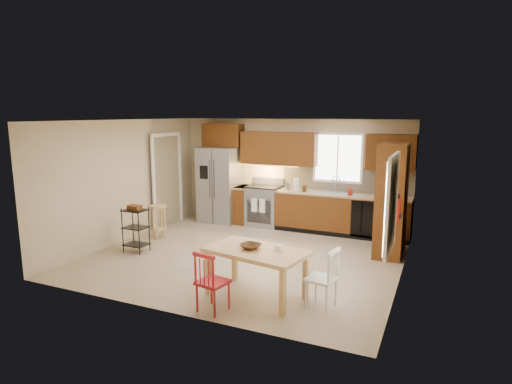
{
  "coord_description": "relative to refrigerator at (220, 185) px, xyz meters",
  "views": [
    {
      "loc": [
        3.28,
        -6.91,
        2.63
      ],
      "look_at": [
        0.03,
        0.4,
        1.15
      ],
      "focal_mm": 30.0,
      "sensor_mm": 36.0,
      "label": 1
    }
  ],
  "objects": [
    {
      "name": "canister_wood",
      "position": [
        2.15,
        -0.0,
        0.06
      ],
      "size": [
        0.1,
        0.1,
        0.14
      ],
      "primitive_type": "cylinder",
      "color": "#4E3014",
      "rests_on": "base_cabinet_run"
    },
    {
      "name": "fire_extinguisher",
      "position": [
        4.33,
        -1.98,
        0.19
      ],
      "size": [
        0.12,
        0.12,
        0.36
      ],
      "primitive_type": "cylinder",
      "color": "#AF180C",
      "rests_on": "wall_right"
    },
    {
      "name": "upper_left_block",
      "position": [
        1.45,
        0.2,
        0.92
      ],
      "size": [
        1.8,
        0.35,
        0.75
      ],
      "primitive_type": "cube",
      "color": "#57300E",
      "rests_on": "wall_back"
    },
    {
      "name": "table_bowl",
      "position": [
        2.52,
        -3.68,
        -0.21
      ],
      "size": [
        0.33,
        0.33,
        0.07
      ],
      "primitive_type": "imported",
      "rotation": [
        0.0,
        0.0,
        -0.18
      ],
      "color": "#4E3014",
      "rests_on": "dining_table"
    },
    {
      "name": "pantry",
      "position": [
        4.13,
        -0.93,
        0.14
      ],
      "size": [
        0.5,
        0.95,
        2.1
      ],
      "primitive_type": "cube",
      "color": "#5E2E11",
      "rests_on": "floor"
    },
    {
      "name": "upper_right_block",
      "position": [
        3.95,
        0.2,
        0.92
      ],
      "size": [
        1.0,
        0.35,
        0.75
      ],
      "primitive_type": "cube",
      "color": "#57300E",
      "rests_on": "wall_back"
    },
    {
      "name": "window_back",
      "position": [
        2.8,
        0.35,
        0.74
      ],
      "size": [
        1.12,
        0.04,
        1.12
      ],
      "primitive_type": "cube",
      "color": "white",
      "rests_on": "wall_back"
    },
    {
      "name": "chair_white",
      "position": [
        3.55,
        -3.63,
        -0.49
      ],
      "size": [
        0.45,
        0.45,
        0.84
      ],
      "primitive_type": null,
      "rotation": [
        0.0,
        0.0,
        1.39
      ],
      "color": "white",
      "rests_on": "floor"
    },
    {
      "name": "range_stove",
      "position": [
        1.15,
        0.06,
        -0.45
      ],
      "size": [
        0.76,
        0.63,
        0.92
      ],
      "primitive_type": "cube",
      "color": "gray",
      "rests_on": "floor"
    },
    {
      "name": "wall_front",
      "position": [
        1.7,
        -4.62,
        0.34
      ],
      "size": [
        5.5,
        0.02,
        2.5
      ],
      "primitive_type": "cube",
      "color": "#CCB793",
      "rests_on": "ground"
    },
    {
      "name": "base_cabinet_narrow",
      "position": [
        0.6,
        0.08,
        -0.46
      ],
      "size": [
        0.3,
        0.6,
        0.9
      ],
      "primitive_type": "cube",
      "color": "#5E2E11",
      "rests_on": "floor"
    },
    {
      "name": "table_jar",
      "position": [
        2.92,
        -3.59,
        -0.18
      ],
      "size": [
        0.11,
        0.11,
        0.11
      ],
      "primitive_type": "cylinder",
      "rotation": [
        0.0,
        0.0,
        -0.18
      ],
      "color": "white",
      "rests_on": "dining_table"
    },
    {
      "name": "chair_red",
      "position": [
        2.25,
        -4.33,
        -0.49
      ],
      "size": [
        0.45,
        0.45,
        0.84
      ],
      "primitive_type": null,
      "rotation": [
        0.0,
        0.0,
        -0.18
      ],
      "color": "#B11B21",
      "rests_on": "floor"
    },
    {
      "name": "wall_back",
      "position": [
        1.7,
        0.38,
        0.34
      ],
      "size": [
        5.5,
        0.02,
        2.5
      ],
      "primitive_type": "cube",
      "color": "#CCB793",
      "rests_on": "ground"
    },
    {
      "name": "floor",
      "position": [
        1.7,
        -2.12,
        -0.91
      ],
      "size": [
        5.5,
        5.5,
        0.0
      ],
      "primitive_type": "plane",
      "color": "tan",
      "rests_on": "ground"
    },
    {
      "name": "paper_towel",
      "position": [
        1.95,
        0.03,
        0.13
      ],
      "size": [
        0.12,
        0.12,
        0.28
      ],
      "primitive_type": "cylinder",
      "color": "white",
      "rests_on": "base_cabinet_run"
    },
    {
      "name": "backsplash",
      "position": [
        2.99,
        0.36,
        0.27
      ],
      "size": [
        2.92,
        0.03,
        0.55
      ],
      "primitive_type": "cube",
      "color": "#C6B595",
      "rests_on": "wall_back"
    },
    {
      "name": "dishwasher",
      "position": [
        3.55,
        -0.22,
        -0.46
      ],
      "size": [
        0.6,
        0.02,
        0.78
      ],
      "primitive_type": "cube",
      "color": "black",
      "rests_on": "floor"
    },
    {
      "name": "undercab_glow",
      "position": [
        1.15,
        0.17,
        0.52
      ],
      "size": [
        1.6,
        0.3,
        0.01
      ],
      "primitive_type": "cube",
      "color": "#FFBF66",
      "rests_on": "wall_back"
    },
    {
      "name": "window_right",
      "position": [
        4.38,
        -3.27,
        0.54
      ],
      "size": [
        0.04,
        1.02,
        1.32
      ],
      "primitive_type": "cube",
      "color": "white",
      "rests_on": "wall_right"
    },
    {
      "name": "refrigerator",
      "position": [
        0.0,
        0.0,
        0.0
      ],
      "size": [
        0.92,
        0.75,
        1.82
      ],
      "primitive_type": "cube",
      "color": "gray",
      "rests_on": "floor"
    },
    {
      "name": "ceiling",
      "position": [
        1.7,
        -2.12,
        1.59
      ],
      "size": [
        5.5,
        5.0,
        0.02
      ],
      "primitive_type": "cube",
      "color": "silver",
      "rests_on": "ground"
    },
    {
      "name": "wall_right",
      "position": [
        4.45,
        -2.12,
        0.34
      ],
      "size": [
        0.02,
        5.0,
        2.5
      ],
      "primitive_type": "cube",
      "color": "#CCB793",
      "rests_on": "ground"
    },
    {
      "name": "utility_cart",
      "position": [
        -0.33,
        -2.75,
        -0.48
      ],
      "size": [
        0.44,
        0.34,
        0.87
      ],
      "primitive_type": null,
      "rotation": [
        0.0,
        0.0,
        -0.01
      ],
      "color": "black",
      "rests_on": "floor"
    },
    {
      "name": "canister_steel",
      "position": [
        1.75,
        0.03,
        0.08
      ],
      "size": [
        0.11,
        0.11,
        0.18
      ],
      "primitive_type": "cylinder",
      "color": "gray",
      "rests_on": "base_cabinet_run"
    },
    {
      "name": "base_cabinet_run",
      "position": [
        2.99,
        0.08,
        -0.46
      ],
      "size": [
        2.92,
        0.6,
        0.9
      ],
      "primitive_type": "cube",
      "color": "#5E2E11",
      "rests_on": "floor"
    },
    {
      "name": "upper_over_fridge",
      "position": [
        0.0,
        0.2,
        1.19
      ],
      "size": [
        1.0,
        0.35,
        0.55
      ],
      "primitive_type": "cube",
      "color": "#57300E",
      "rests_on": "wall_back"
    },
    {
      "name": "bar_stool",
      "position": [
        -0.48,
        -1.83,
        -0.55
      ],
      "size": [
        0.44,
        0.44,
        0.72
      ],
      "primitive_type": null,
      "rotation": [
        0.0,
        0.0,
        -0.32
      ],
      "color": "tan",
      "rests_on": "floor"
    },
    {
      "name": "soap_bottle",
      "position": [
        3.18,
        -0.02,
        0.09
      ],
      "size": [
        0.09,
        0.09,
        0.19
      ],
      "primitive_type": "imported",
      "color": "#AF180C",
      "rests_on": "base_cabinet_run"
    },
    {
      "name": "dining_table",
      "position": [
        2.6,
        -3.68,
        -0.56
      ],
      "size": [
        1.54,
        1.04,
        0.69
      ],
      "primitive_type": null,
      "rotation": [
        0.0,
        0.0,
        -0.18
      ],
      "color": "tan",
      "rests_on": "floor"
    },
    {
      "name": "wall_left",
      "position": [
        -1.05,
        -2.12,
        0.34
      ],
      "size": [
        0.02,
        5.0,
        2.5
      ],
      "primitive_type": "cube",
      "color": "#CCB793",
      "rests_on": "ground"
    },
    {
      "name": "doorway",
      "position": [
        -0.97,
        -0.82,
        0.14
      ],
      "size": [
        0.04,
        0.95,
        2.1
      ],
      "primitive_type": "cube",
      "color": "#8C7A59",
      "rests_on": "wall_left"
    },
    {
      "name": "sink",
      "position": [
        2.8,
        0.08,
        -0.05
      ],
      "size": [
        0.62,
        0.46,
        0.16
      ],
      "primitive_type": "cube",
      "color": "gray",
      "rests_on": "base_cabinet_run"
    }
  ]
}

